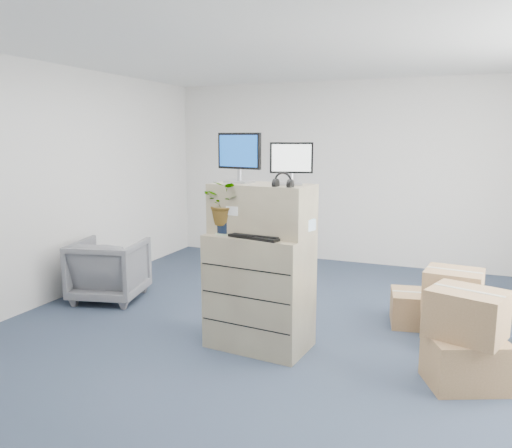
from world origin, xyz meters
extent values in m
plane|color=#242C41|center=(0.00, 0.00, 0.00)|extent=(7.00, 7.00, 0.00)
cube|color=silver|center=(0.00, 3.51, 1.40)|extent=(6.00, 0.02, 2.80)
cube|color=gray|center=(-0.20, -0.05, 0.54)|extent=(0.97, 0.65, 1.07)
cube|color=gray|center=(-0.20, 0.00, 1.30)|extent=(0.96, 0.55, 0.46)
cube|color=#99999E|center=(-0.44, 0.04, 1.54)|extent=(0.27, 0.22, 0.02)
cylinder|color=#99999E|center=(-0.44, 0.04, 1.61)|extent=(0.04, 0.04, 0.11)
cube|color=black|center=(-0.44, 0.04, 1.83)|extent=(0.46, 0.13, 0.33)
cube|color=navy|center=(-0.44, 0.02, 1.83)|extent=(0.41, 0.09, 0.29)
cube|color=#99999E|center=(0.08, 0.01, 1.54)|extent=(0.23, 0.20, 0.01)
cylinder|color=#99999E|center=(0.08, 0.01, 1.59)|extent=(0.03, 0.03, 0.09)
cube|color=black|center=(0.08, 0.01, 1.77)|extent=(0.37, 0.14, 0.27)
cube|color=silver|center=(0.08, 0.00, 1.77)|extent=(0.33, 0.11, 0.23)
torus|color=black|center=(0.07, -0.19, 1.58)|extent=(0.17, 0.03, 0.17)
cube|color=black|center=(-0.17, -0.20, 1.09)|extent=(0.53, 0.31, 0.03)
ellipsoid|color=silver|center=(0.13, -0.14, 1.09)|extent=(0.10, 0.08, 0.03)
cylinder|color=gray|center=(-0.09, 0.00, 1.19)|extent=(0.07, 0.07, 0.24)
cube|color=silver|center=(-0.27, -0.02, 1.08)|extent=(0.06, 0.06, 0.02)
cube|color=black|center=(-0.27, -0.02, 1.15)|extent=(0.06, 0.03, 0.11)
cube|color=black|center=(0.15, 0.03, 1.10)|extent=(0.23, 0.19, 0.06)
cube|color=#3D9DD1|center=(0.15, 0.04, 1.18)|extent=(0.30, 0.22, 0.10)
cylinder|color=#A3B995|center=(-0.50, -0.13, 1.08)|extent=(0.20, 0.20, 0.02)
cylinder|color=black|center=(-0.50, -0.13, 1.15)|extent=(0.17, 0.17, 0.13)
imported|color=#23601B|center=(-0.50, -0.13, 1.32)|extent=(0.39, 0.43, 0.31)
imported|color=slate|center=(-2.40, 0.56, 0.41)|extent=(0.94, 0.90, 0.81)
cube|color=olive|center=(1.59, -0.15, 0.20)|extent=(0.71, 0.64, 0.40)
cube|color=olive|center=(1.51, 0.64, 0.18)|extent=(0.62, 0.57, 0.36)
cube|color=olive|center=(1.14, 1.08, 0.18)|extent=(0.60, 0.57, 0.35)
cube|color=olive|center=(1.58, -0.13, 0.59)|extent=(0.65, 0.59, 0.38)
cube|color=olive|center=(1.47, 0.60, 0.56)|extent=(0.54, 0.49, 0.38)
camera|label=1|loc=(1.45, -4.20, 1.95)|focal=35.00mm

